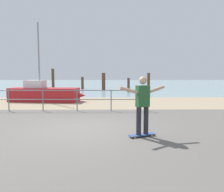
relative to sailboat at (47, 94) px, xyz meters
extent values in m
cube|color=#605B56|center=(3.36, -8.44, -0.52)|extent=(24.00, 10.00, 0.04)
cube|color=tan|center=(3.36, -0.44, -0.52)|extent=(24.00, 6.00, 0.04)
cube|color=#849EA3|center=(3.36, 27.56, -0.52)|extent=(72.00, 50.00, 0.04)
cylinder|color=slate|center=(-0.76, -3.84, 0.00)|extent=(0.05, 0.05, 1.05)
cylinder|color=slate|center=(0.88, -3.84, 0.00)|extent=(0.05, 0.05, 1.05)
cylinder|color=slate|center=(2.53, -3.84, 0.00)|extent=(0.05, 0.05, 1.05)
cylinder|color=slate|center=(4.17, -3.84, 0.00)|extent=(0.05, 0.05, 1.05)
cylinder|color=slate|center=(5.82, -3.84, 0.00)|extent=(0.05, 0.05, 1.05)
cylinder|color=slate|center=(0.88, -3.84, 0.50)|extent=(9.87, 0.04, 0.04)
cylinder|color=slate|center=(0.88, -3.84, 0.06)|extent=(9.87, 0.04, 0.04)
cube|color=#B21E23|center=(-0.16, 0.02, -0.07)|extent=(4.54, 1.95, 0.90)
cone|color=#B21E23|center=(2.02, -0.26, -0.07)|extent=(1.19, 0.90, 0.77)
cylinder|color=gray|center=(-0.46, 0.06, 2.46)|extent=(0.10, 0.10, 4.16)
cube|color=silver|center=(-0.75, 0.10, 0.63)|extent=(1.31, 1.05, 0.50)
cube|color=#334C8C|center=(5.04, -8.42, -0.45)|extent=(0.81, 0.50, 0.02)
cylinder|color=orange|center=(4.82, -8.60, -0.49)|extent=(0.07, 0.05, 0.06)
cylinder|color=orange|center=(4.75, -8.45, -0.49)|extent=(0.07, 0.05, 0.06)
cylinder|color=orange|center=(5.33, -8.38, -0.49)|extent=(0.07, 0.05, 0.06)
cylinder|color=orange|center=(5.27, -8.23, -0.49)|extent=(0.07, 0.05, 0.06)
cylinder|color=#26262B|center=(4.93, -8.46, -0.04)|extent=(0.14, 0.14, 0.80)
cylinder|color=#26262B|center=(5.15, -8.37, -0.04)|extent=(0.14, 0.14, 0.80)
cube|color=#26592D|center=(5.04, -8.42, 0.66)|extent=(0.41, 0.33, 0.60)
sphere|color=tan|center=(5.04, -8.42, 1.10)|extent=(0.22, 0.22, 0.22)
cylinder|color=tan|center=(4.63, -8.59, 0.84)|extent=(0.55, 0.30, 0.23)
cylinder|color=tan|center=(5.45, -8.24, 0.84)|extent=(0.55, 0.30, 0.23)
cylinder|color=#513826|center=(-1.68, 8.48, 0.65)|extent=(0.28, 0.28, 2.33)
cylinder|color=#513826|center=(0.86, 12.16, 0.20)|extent=(0.31, 0.31, 1.45)
cylinder|color=#513826|center=(3.39, 10.51, 0.44)|extent=(0.40, 0.40, 1.92)
cylinder|color=#513826|center=(5.93, 7.67, 0.19)|extent=(0.25, 0.25, 1.42)
cylinder|color=#513826|center=(8.47, 11.04, 0.44)|extent=(0.33, 0.33, 1.92)
camera|label=1|loc=(4.13, -14.80, 1.28)|focal=36.67mm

